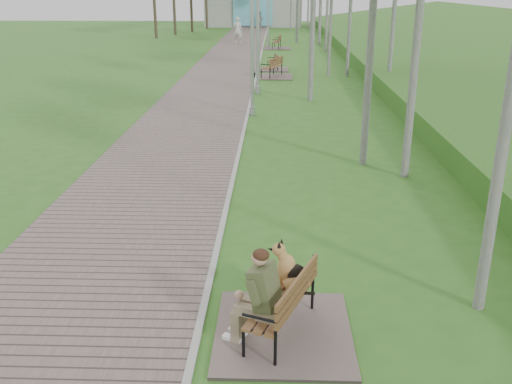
% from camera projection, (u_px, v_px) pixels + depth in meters
% --- Properties ---
extents(ground, '(120.00, 120.00, 0.00)m').
position_uv_depth(ground, '(234.00, 177.00, 13.08)').
color(ground, '#32621F').
rests_on(ground, ground).
extents(walkway, '(3.50, 67.00, 0.04)m').
position_uv_depth(walkway, '(230.00, 60.00, 33.32)').
color(walkway, '#675954').
rests_on(walkway, ground).
extents(kerb, '(0.10, 67.00, 0.05)m').
position_uv_depth(kerb, '(260.00, 60.00, 33.26)').
color(kerb, '#999993').
rests_on(kerb, ground).
extents(embankment, '(14.00, 70.00, 1.60)m').
position_uv_depth(embankment, '(476.00, 65.00, 31.47)').
color(embankment, '#417A2A').
rests_on(embankment, ground).
extents(building_north, '(10.00, 5.20, 4.00)m').
position_uv_depth(building_north, '(254.00, 7.00, 60.32)').
color(building_north, '#9E9E99').
rests_on(building_north, ground).
extents(bench_main, '(1.71, 1.90, 1.49)m').
position_uv_depth(bench_main, '(277.00, 306.00, 7.03)').
color(bench_main, '#675954').
rests_on(bench_main, ground).
extents(bench_second, '(1.88, 2.09, 1.16)m').
position_uv_depth(bench_second, '(272.00, 72.00, 27.21)').
color(bench_second, '#675954').
rests_on(bench_second, ground).
extents(bench_third, '(1.55, 1.72, 0.95)m').
position_uv_depth(bench_third, '(273.00, 66.00, 29.52)').
color(bench_third, '#675954').
rests_on(bench_third, ground).
extents(bench_far, '(1.86, 2.06, 1.14)m').
position_uv_depth(bench_far, '(277.00, 46.00, 39.33)').
color(bench_far, '#675954').
rests_on(bench_far, ground).
extents(lamp_post_near, '(0.19, 0.19, 5.03)m').
position_uv_depth(lamp_post_near, '(252.00, 44.00, 18.46)').
color(lamp_post_near, '#A2A4AA').
rests_on(lamp_post_near, ground).
extents(lamp_post_second, '(0.22, 0.22, 5.69)m').
position_uv_depth(lamp_post_second, '(258.00, 26.00, 22.15)').
color(lamp_post_second, '#A2A4AA').
rests_on(lamp_post_second, ground).
extents(lamp_post_third, '(0.23, 0.23, 5.95)m').
position_uv_depth(lamp_post_third, '(268.00, 7.00, 38.28)').
color(lamp_post_third, '#A2A4AA').
rests_on(lamp_post_third, ground).
extents(lamp_post_far, '(0.18, 0.18, 4.64)m').
position_uv_depth(lamp_post_far, '(270.00, 5.00, 60.56)').
color(lamp_post_far, '#A2A4AA').
rests_on(lamp_post_far, ground).
extents(pedestrian_near, '(0.77, 0.57, 1.94)m').
position_uv_depth(pedestrian_near, '(238.00, 30.00, 42.57)').
color(pedestrian_near, silver).
rests_on(pedestrian_near, ground).
extents(pedestrian_far, '(1.01, 0.92, 1.68)m').
position_uv_depth(pedestrian_far, '(259.00, 20.00, 57.59)').
color(pedestrian_far, gray).
rests_on(pedestrian_far, ground).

